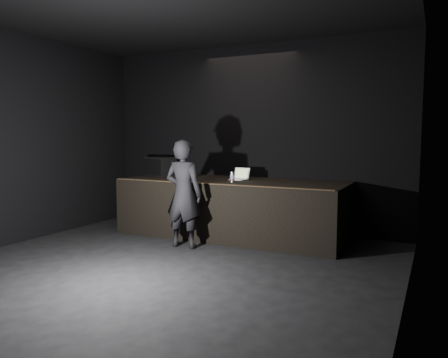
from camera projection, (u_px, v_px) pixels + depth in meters
The scene contains 11 objects.
ground at pixel (139, 280), 5.40m from camera, with size 7.00×7.00×0.00m, color black.
room_walls at pixel (136, 116), 5.20m from camera, with size 6.10×7.10×3.52m.
stage_riser at pixel (233, 208), 7.79m from camera, with size 4.00×1.50×1.00m, color black.
riser_lip at pixel (214, 184), 7.11m from camera, with size 3.92×0.10×0.01m, color brown.
stage_monitor at pixel (160, 166), 8.61m from camera, with size 0.64×0.54×0.37m.
cable at pixel (178, 174), 8.80m from camera, with size 0.02×0.02×0.94m, color black.
laptop at pixel (240, 177), 7.83m from camera, with size 0.32×0.29×0.21m.
beer_can at pixel (232, 177), 7.35m from camera, with size 0.08×0.08×0.18m.
plastic_cup at pixel (221, 178), 7.63m from camera, with size 0.08×0.08×0.10m, color white.
wii_remote at pixel (193, 182), 7.35m from camera, with size 0.04×0.15×0.03m, color silver.
person at pixel (184, 194), 6.94m from camera, with size 0.63×0.41×1.72m, color black.
Camera 1 is at (3.26, -4.25, 1.78)m, focal length 35.00 mm.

